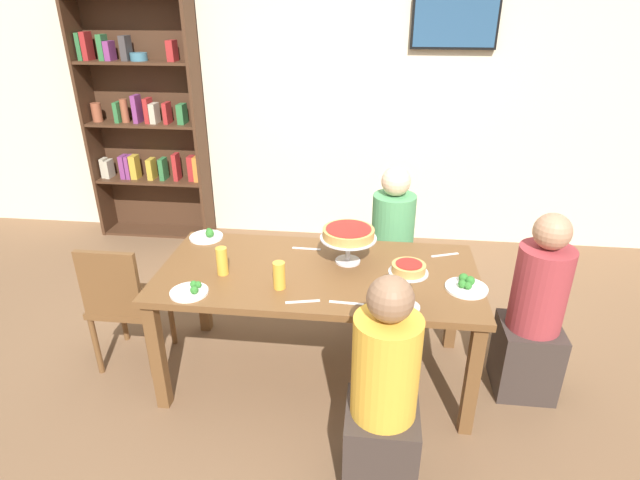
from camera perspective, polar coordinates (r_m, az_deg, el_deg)
The scene contains 21 objects.
ground_plane at distance 3.35m, azimuth -0.20°, elevation -14.66°, with size 12.00×12.00×0.00m, color brown.
rear_partition at distance 4.82m, azimuth 3.01°, elevation 16.30°, with size 8.00×0.12×2.80m, color beige.
dining_table at distance 2.97m, azimuth -0.22°, elevation -4.91°, with size 1.84×0.89×0.74m.
bookshelf at distance 5.17m, azimuth -19.13°, elevation 12.43°, with size 1.10×0.30×2.21m.
television at distance 4.69m, azimuth 14.98°, elevation 22.60°, with size 0.71×0.05×0.42m.
diner_far_right at distance 3.69m, azimuth 8.02°, elevation -1.69°, with size 0.34×0.34×1.15m.
diner_near_right at distance 2.44m, azimuth 7.13°, elevation -17.84°, with size 0.34×0.34×1.15m.
diner_head_east at distance 3.19m, azimuth 22.93°, elevation -8.30°, with size 0.34×0.34×1.15m.
chair_head_west at distance 3.36m, azimuth -21.31°, elevation -6.34°, with size 0.40×0.40×0.87m.
deep_dish_pizza_stand at distance 2.95m, azimuth 3.23°, elevation 0.56°, with size 0.33×0.33×0.22m.
personal_pizza_stand at distance 2.53m, azimuth 9.89°, elevation -4.01°, with size 0.20×0.20×0.26m.
salad_plate_near_diner at distance 2.86m, azimuth 16.17°, elevation -4.94°, with size 0.23×0.23×0.07m.
salad_plate_far_diner at distance 2.79m, azimuth -14.39°, elevation -5.58°, with size 0.20×0.20×0.06m.
salad_plate_spare at distance 3.40m, azimuth -12.60°, elevation 0.49°, with size 0.22×0.22×0.07m.
beer_glass_amber_tall at distance 2.73m, azimuth -4.63°, elevation -4.00°, with size 0.07×0.07×0.15m, color gold.
beer_glass_amber_short at distance 2.91m, azimuth -11.00°, elevation -2.34°, with size 0.06×0.06×0.16m, color gold.
water_glass_clear_near at distance 2.77m, azimuth 8.43°, elevation -4.34°, with size 0.07×0.07×0.11m, color white.
cutlery_fork_near at distance 3.19m, azimuth 13.90°, elevation -1.65°, with size 0.18×0.02×0.01m, color silver.
cutlery_knife_near at distance 2.64m, azimuth -1.97°, elevation -6.96°, with size 0.18×0.02×0.01m, color silver.
cutlery_fork_far at distance 3.18m, azimuth -1.54°, elevation -0.98°, with size 0.18×0.02×0.01m, color silver.
cutlery_knife_far at distance 2.63m, azimuth 3.00°, elevation -7.10°, with size 0.18×0.02×0.01m, color silver.
Camera 1 is at (0.31, -2.55, 2.15)m, focal length 28.36 mm.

